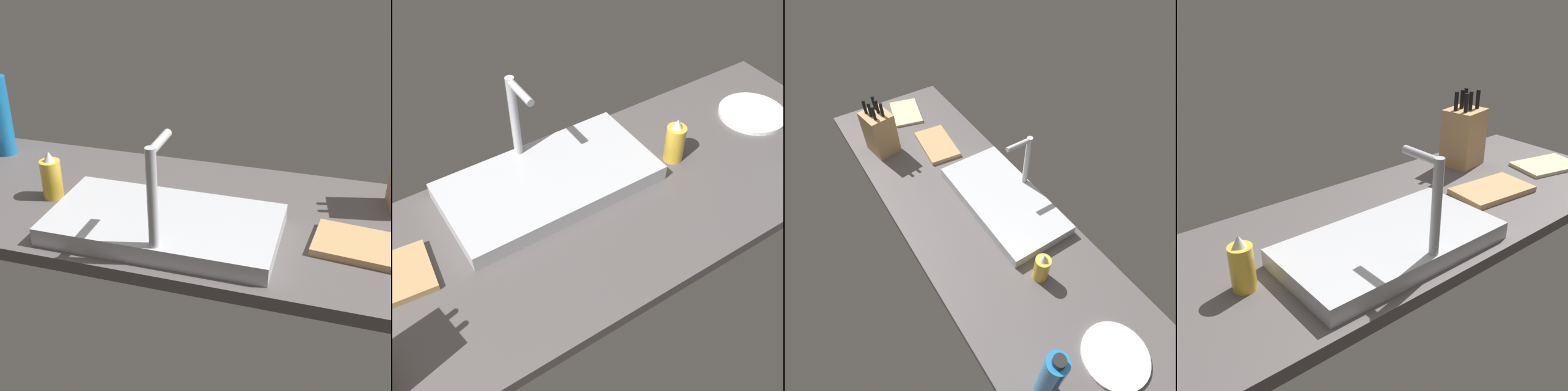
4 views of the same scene
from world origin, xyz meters
TOP-DOWN VIEW (x-y plane):
  - countertop_slab at (0.00, 0.00)cm, footprint 190.75×60.78cm
  - sink_basin at (4.27, 12.70)cm, footprint 56.95×29.06cm
  - faucet at (2.17, 24.31)cm, footprint 5.50×12.09cm
  - soap_bottle at (39.98, 3.84)cm, footprint 5.60×5.60cm
  - dinner_plate at (74.27, 6.00)cm, footprint 21.10×21.10cm

SIDE VIEW (x-z plane):
  - countertop_slab at x=0.00cm, z-range 0.00..3.50cm
  - dinner_plate at x=74.27cm, z-range 3.50..4.70cm
  - sink_basin at x=4.27cm, z-range 3.50..8.20cm
  - soap_bottle at x=39.98cm, z-range 2.59..16.39cm
  - faucet at x=2.17cm, z-range 5.58..34.22cm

